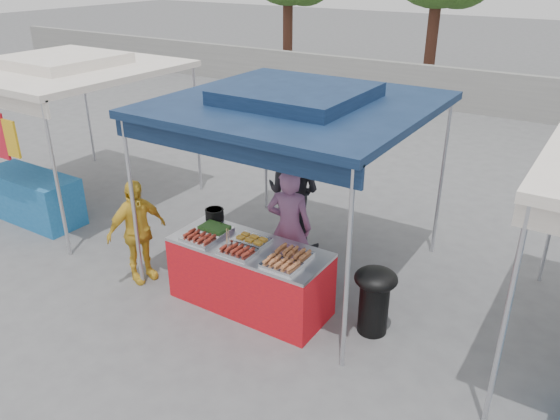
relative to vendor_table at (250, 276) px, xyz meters
The scene contains 20 objects.
ground_plane 0.44m from the vendor_table, 90.00° to the left, with size 80.00×80.00×0.00m, color #5D5D5F.
back_wall 11.10m from the vendor_table, 90.00° to the left, with size 40.00×0.25×1.20m, color gray.
main_canopy 2.22m from the vendor_table, 90.00° to the left, with size 3.20×3.20×2.57m.
neighbor_stall_left 4.70m from the vendor_table, behind, with size 3.20×3.20×2.57m.
vendor_table is the anchor object (origin of this frame).
food_tray_fl 0.78m from the vendor_table, 158.20° to the right, with size 0.42×0.30×0.07m.
food_tray_fm 0.52m from the vendor_table, 88.37° to the right, with size 0.42×0.30×0.07m.
food_tray_fr 0.79m from the vendor_table, 20.21° to the right, with size 0.42×0.30×0.07m.
food_tray_bl 0.75m from the vendor_table, behind, with size 0.42×0.30×0.07m.
food_tray_bm 0.47m from the vendor_table, 100.51° to the left, with size 0.42×0.30×0.07m.
food_tray_br 0.75m from the vendor_table, ahead, with size 0.42×0.30×0.07m.
cooking_pot 1.01m from the vendor_table, 156.38° to the left, with size 0.25×0.25×0.14m, color black.
skewer_cup 0.54m from the vendor_table, 123.61° to the right, with size 0.07×0.07×0.09m, color silver.
wok_burner 1.56m from the vendor_table, 12.34° to the left, with size 0.50×0.50×0.84m.
crate_left 0.82m from the vendor_table, 130.30° to the left, with size 0.53×0.37×0.32m, color #1442A8.
crate_right 0.81m from the vendor_table, 75.35° to the left, with size 0.45×0.32×0.27m, color #1442A8.
crate_stacked 0.76m from the vendor_table, 75.35° to the left, with size 0.44×0.31×0.26m, color #1442A8.
vendor_woman 0.84m from the vendor_table, 80.75° to the left, with size 0.59×0.39×1.63m, color #8E5A86.
helper_man 1.75m from the vendor_table, 102.70° to the left, with size 0.84×0.66×1.73m, color black.
customer_person 1.67m from the vendor_table, 169.72° to the right, with size 0.85×0.35×1.45m, color yellow.
Camera 1 is at (3.44, -4.78, 4.01)m, focal length 35.00 mm.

